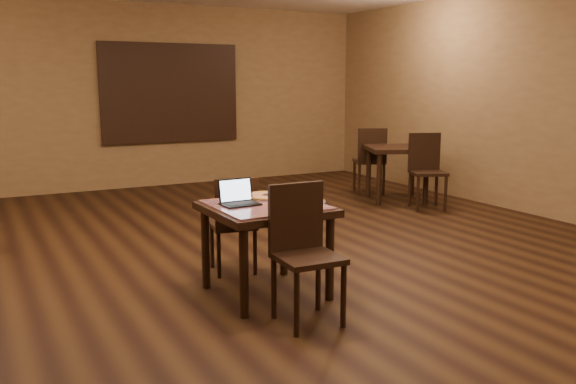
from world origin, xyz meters
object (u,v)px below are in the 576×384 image
other_table_a (397,156)px  chair_main_near (303,244)px  chair_main_far (235,220)px  other_table_a_chair_far (370,157)px  tiled_table (266,216)px  other_table_a_chair_near (426,166)px  pizza_pan (266,197)px  laptop (238,198)px

other_table_a → chair_main_near: bearing=-113.1°
chair_main_far → other_table_a_chair_far: (3.46, 2.74, 0.08)m
tiled_table → other_table_a_chair_far: size_ratio=0.91×
other_table_a_chair_near → pizza_pan: bearing=-127.9°
laptop → other_table_a_chair_far: bearing=39.4°
laptop → other_table_a_chair_near: other_table_a_chair_near is taller
laptop → other_table_a: (3.68, 2.66, -0.15)m
other_table_a_chair_far → other_table_a: bearing=116.1°
laptop → chair_main_far: bearing=68.0°
laptop → other_table_a: size_ratio=0.27×
tiled_table → laptop: (-0.20, 0.10, 0.16)m
other_table_a_chair_near → chair_main_far: bearing=-133.9°
chair_main_near → laptop: (-0.20, 0.71, 0.25)m
chair_main_far → chair_main_near: bearing=101.3°
pizza_pan → chair_main_far: bearing=109.4°
chair_main_near → other_table_a_chair_far: size_ratio=0.97×
other_table_a_chair_near → other_table_a: bearing=116.1°
other_table_a → tiled_table: bearing=-118.9°
chair_main_far → other_table_a: chair_main_far is taller
tiled_table → pizza_pan: pizza_pan is taller
chair_main_near → pizza_pan: size_ratio=2.80×
other_table_a → other_table_a_chair_far: size_ratio=1.08×
tiled_table → chair_main_far: bearing=89.9°
chair_main_far → other_table_a: (3.49, 2.13, 0.16)m
chair_main_near → other_table_a_chair_near: (3.51, 2.75, 0.02)m
chair_main_near → pizza_pan: chair_main_near is taller
tiled_table → chair_main_near: bearing=-91.1°
chair_main_near → laptop: chair_main_near is taller
chair_main_near → chair_main_far: size_ratio=1.12×
pizza_pan → other_table_a: 4.20m
tiled_table → other_table_a_chair_far: bearing=42.9°
pizza_pan → tiled_table: bearing=-116.6°
chair_main_far → other_table_a_chair_far: size_ratio=0.87×
laptop → other_table_a_chair_near: size_ratio=0.29×
chair_main_near → other_table_a: 4.84m
laptop → pizza_pan: (0.32, 0.14, -0.05)m
chair_main_near → other_table_a: chair_main_near is taller
other_table_a → laptop: bearing=-121.4°
other_table_a → other_table_a_chair_far: other_table_a_chair_far is taller
chair_main_far → laptop: size_ratio=2.97×
chair_main_far → pizza_pan: bearing=119.8°
chair_main_far → laptop: bearing=81.0°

